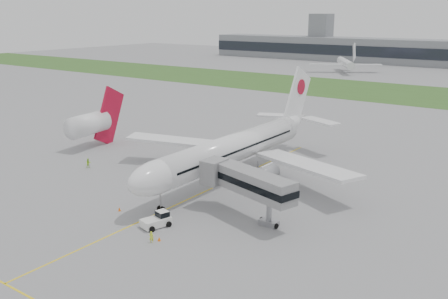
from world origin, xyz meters
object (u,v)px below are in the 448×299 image
Objects in this scene: ground_crew_near at (151,237)px; neighbor_aircraft at (91,123)px; jet_bridge at (246,181)px; airliner at (236,147)px; pushback_tug at (158,220)px.

neighbor_aircraft is (-43.28, 27.03, 4.60)m from ground_crew_near.
jet_bridge is 50.29m from neighbor_aircraft.
airliner is 29.23m from ground_crew_near.
jet_bridge is 15.58m from ground_crew_near.
ground_crew_near is 51.24m from neighbor_aircraft.
ground_crew_near is at bearing -40.95° from neighbor_aircraft.
neighbor_aircraft is at bearing 166.95° from pushback_tug.
pushback_tug is 0.26× the size of neighbor_aircraft.
ground_crew_near is (-5.26, -13.88, -4.72)m from jet_bridge.
airliner is 18.20m from jet_bridge.
pushback_tug is 46.58m from neighbor_aircraft.
airliner reaches higher than ground_crew_near.
airliner is 34.44× the size of ground_crew_near.
neighbor_aircraft is at bearing -179.41° from jet_bridge.
airliner is 37.30m from neighbor_aircraft.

